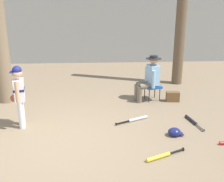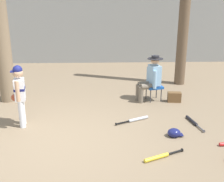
{
  "view_description": "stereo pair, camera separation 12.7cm",
  "coord_description": "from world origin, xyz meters",
  "px_view_note": "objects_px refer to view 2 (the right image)",
  "views": [
    {
      "loc": [
        0.67,
        -4.59,
        2.5
      ],
      "look_at": [
        1.0,
        0.82,
        0.75
      ],
      "focal_mm": 44.28,
      "sensor_mm": 36.0,
      "label": 1
    },
    {
      "loc": [
        0.79,
        -4.6,
        2.5
      ],
      "look_at": [
        1.0,
        0.82,
        0.75
      ],
      "focal_mm": 44.28,
      "sensor_mm": 36.0,
      "label": 2
    }
  ],
  "objects_px": {
    "handbag_beside_stool": "(174,97)",
    "batting_helmet_navy": "(174,133)",
    "folding_stool": "(154,87)",
    "bat_yellow_trainer": "(160,157)",
    "seated_spectator": "(151,77)",
    "bat_black_composite": "(193,122)",
    "young_ballplayer": "(19,92)",
    "bat_aluminum_silver": "(136,120)"
  },
  "relations": [
    {
      "from": "handbag_beside_stool",
      "to": "batting_helmet_navy",
      "type": "relative_size",
      "value": 1.13
    },
    {
      "from": "folding_stool",
      "to": "bat_yellow_trainer",
      "type": "xyz_separation_m",
      "value": [
        -0.42,
        -2.88,
        -0.33
      ]
    },
    {
      "from": "seated_spectator",
      "to": "bat_black_composite",
      "type": "distance_m",
      "value": 1.74
    },
    {
      "from": "young_ballplayer",
      "to": "folding_stool",
      "type": "bearing_deg",
      "value": 25.53
    },
    {
      "from": "seated_spectator",
      "to": "bat_aluminum_silver",
      "type": "height_order",
      "value": "seated_spectator"
    },
    {
      "from": "seated_spectator",
      "to": "bat_yellow_trainer",
      "type": "relative_size",
      "value": 1.62
    },
    {
      "from": "bat_aluminum_silver",
      "to": "bat_black_composite",
      "type": "bearing_deg",
      "value": -7.67
    },
    {
      "from": "folding_stool",
      "to": "seated_spectator",
      "type": "distance_m",
      "value": 0.29
    },
    {
      "from": "young_ballplayer",
      "to": "bat_black_composite",
      "type": "height_order",
      "value": "young_ballplayer"
    },
    {
      "from": "bat_aluminum_silver",
      "to": "bat_yellow_trainer",
      "type": "height_order",
      "value": "same"
    },
    {
      "from": "bat_black_composite",
      "to": "batting_helmet_navy",
      "type": "distance_m",
      "value": 0.82
    },
    {
      "from": "handbag_beside_stool",
      "to": "bat_black_composite",
      "type": "xyz_separation_m",
      "value": [
        0.07,
        -1.35,
        -0.1
      ]
    },
    {
      "from": "handbag_beside_stool",
      "to": "bat_black_composite",
      "type": "height_order",
      "value": "handbag_beside_stool"
    },
    {
      "from": "bat_yellow_trainer",
      "to": "young_ballplayer",
      "type": "bearing_deg",
      "value": 151.84
    },
    {
      "from": "folding_stool",
      "to": "young_ballplayer",
      "type": "bearing_deg",
      "value": -154.47
    },
    {
      "from": "bat_yellow_trainer",
      "to": "folding_stool",
      "type": "bearing_deg",
      "value": 81.77
    },
    {
      "from": "handbag_beside_stool",
      "to": "bat_yellow_trainer",
      "type": "relative_size",
      "value": 0.46
    },
    {
      "from": "folding_stool",
      "to": "bat_yellow_trainer",
      "type": "distance_m",
      "value": 2.93
    },
    {
      "from": "seated_spectator",
      "to": "handbag_beside_stool",
      "type": "bearing_deg",
      "value": -11.51
    },
    {
      "from": "bat_black_composite",
      "to": "bat_yellow_trainer",
      "type": "bearing_deg",
      "value": -126.14
    },
    {
      "from": "young_ballplayer",
      "to": "batting_helmet_navy",
      "type": "bearing_deg",
      "value": -11.57
    },
    {
      "from": "handbag_beside_stool",
      "to": "folding_stool",
      "type": "bearing_deg",
      "value": 164.17
    },
    {
      "from": "young_ballplayer",
      "to": "seated_spectator",
      "type": "height_order",
      "value": "young_ballplayer"
    },
    {
      "from": "seated_spectator",
      "to": "handbag_beside_stool",
      "type": "distance_m",
      "value": 0.81
    },
    {
      "from": "young_ballplayer",
      "to": "bat_aluminum_silver",
      "type": "bearing_deg",
      "value": 3.0
    },
    {
      "from": "seated_spectator",
      "to": "bat_black_composite",
      "type": "bearing_deg",
      "value": -65.07
    },
    {
      "from": "bat_black_composite",
      "to": "bat_aluminum_silver",
      "type": "height_order",
      "value": "same"
    },
    {
      "from": "bat_black_composite",
      "to": "bat_aluminum_silver",
      "type": "xyz_separation_m",
      "value": [
        -1.22,
        0.16,
        0.0
      ]
    },
    {
      "from": "young_ballplayer",
      "to": "handbag_beside_stool",
      "type": "relative_size",
      "value": 3.84
    },
    {
      "from": "folding_stool",
      "to": "handbag_beside_stool",
      "type": "bearing_deg",
      "value": -15.83
    },
    {
      "from": "bat_black_composite",
      "to": "bat_aluminum_silver",
      "type": "relative_size",
      "value": 1.01
    },
    {
      "from": "young_ballplayer",
      "to": "folding_stool",
      "type": "xyz_separation_m",
      "value": [
        3.06,
        1.46,
        -0.38
      ]
    },
    {
      "from": "seated_spectator",
      "to": "batting_helmet_navy",
      "type": "bearing_deg",
      "value": -86.58
    },
    {
      "from": "batting_helmet_navy",
      "to": "young_ballplayer",
      "type": "bearing_deg",
      "value": 168.43
    },
    {
      "from": "young_ballplayer",
      "to": "bat_black_composite",
      "type": "relative_size",
      "value": 1.7
    },
    {
      "from": "seated_spectator",
      "to": "batting_helmet_navy",
      "type": "relative_size",
      "value": 3.98
    },
    {
      "from": "seated_spectator",
      "to": "bat_black_composite",
      "type": "height_order",
      "value": "seated_spectator"
    },
    {
      "from": "young_ballplayer",
      "to": "seated_spectator",
      "type": "relative_size",
      "value": 1.09
    },
    {
      "from": "young_ballplayer",
      "to": "batting_helmet_navy",
      "type": "relative_size",
      "value": 4.33
    },
    {
      "from": "folding_stool",
      "to": "handbag_beside_stool",
      "type": "distance_m",
      "value": 0.59
    },
    {
      "from": "batting_helmet_navy",
      "to": "bat_yellow_trainer",
      "type": "bearing_deg",
      "value": -119.57
    },
    {
      "from": "seated_spectator",
      "to": "batting_helmet_navy",
      "type": "distance_m",
      "value": 2.15
    }
  ]
}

